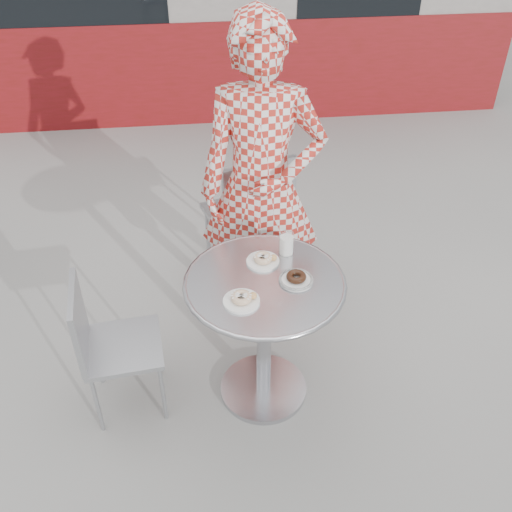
{
  "coord_description": "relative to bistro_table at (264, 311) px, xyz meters",
  "views": [
    {
      "loc": [
        -0.25,
        -1.98,
        2.47
      ],
      "look_at": [
        0.0,
        0.15,
        0.85
      ],
      "focal_mm": 40.0,
      "sensor_mm": 36.0,
      "label": 1
    }
  ],
  "objects": [
    {
      "name": "bistro_table",
      "position": [
        0.0,
        0.0,
        0.0
      ],
      "size": [
        0.77,
        0.77,
        0.78
      ],
      "rotation": [
        0.0,
        0.0,
        0.24
      ],
      "color": "silver",
      "rests_on": "ground"
    },
    {
      "name": "plate_checker",
      "position": [
        0.14,
        -0.02,
        0.2
      ],
      "size": [
        0.16,
        0.16,
        0.04
      ],
      "rotation": [
        0.0,
        0.0,
        -0.43
      ],
      "color": "white",
      "rests_on": "bistro_table"
    },
    {
      "name": "seated_person",
      "position": [
        0.06,
        0.6,
        0.33
      ],
      "size": [
        0.73,
        0.54,
        1.83
      ],
      "primitive_type": "imported",
      "rotation": [
        0.0,
        0.0,
        -0.17
      ],
      "color": "#B1241B",
      "rests_on": "ground"
    },
    {
      "name": "plate_near",
      "position": [
        -0.12,
        -0.13,
        0.21
      ],
      "size": [
        0.17,
        0.17,
        0.04
      ],
      "rotation": [
        0.0,
        0.0,
        -0.24
      ],
      "color": "white",
      "rests_on": "bistro_table"
    },
    {
      "name": "plate_far",
      "position": [
        0.01,
        0.14,
        0.21
      ],
      "size": [
        0.16,
        0.16,
        0.04
      ],
      "rotation": [
        0.0,
        0.0,
        -0.43
      ],
      "color": "white",
      "rests_on": "bistro_table"
    },
    {
      "name": "chair_left",
      "position": [
        -0.71,
        0.02,
        -0.34
      ],
      "size": [
        0.42,
        0.41,
        0.79
      ],
      "rotation": [
        0.0,
        0.0,
        1.67
      ],
      "color": "#A2A5AA",
      "rests_on": "ground"
    },
    {
      "name": "chair_far",
      "position": [
        0.02,
        1.0,
        -0.29
      ],
      "size": [
        0.57,
        0.58,
        0.96
      ],
      "rotation": [
        0.0,
        0.0,
        3.45
      ],
      "color": "#A2A5AA",
      "rests_on": "ground"
    },
    {
      "name": "milk_cup",
      "position": [
        0.13,
        0.2,
        0.24
      ],
      "size": [
        0.07,
        0.07,
        0.12
      ],
      "rotation": [
        0.0,
        0.0,
        -0.13
      ],
      "color": "white",
      "rests_on": "bistro_table"
    },
    {
      "name": "ground",
      "position": [
        -0.03,
        -0.04,
        -0.59
      ],
      "size": [
        60.0,
        60.0,
        0.0
      ],
      "primitive_type": "plane",
      "color": "#9C9994",
      "rests_on": "ground"
    }
  ]
}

